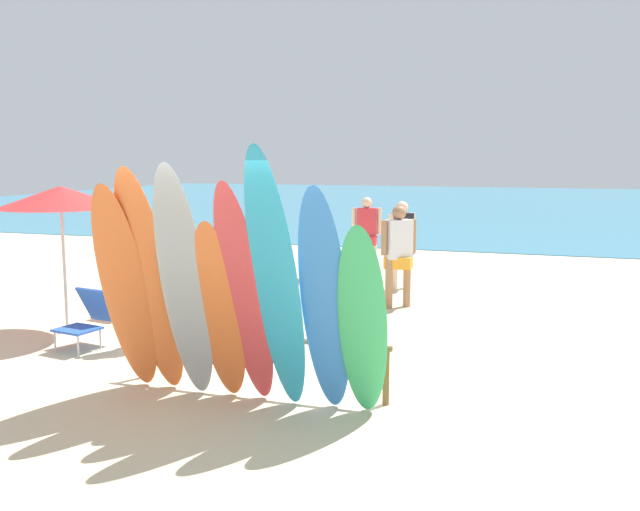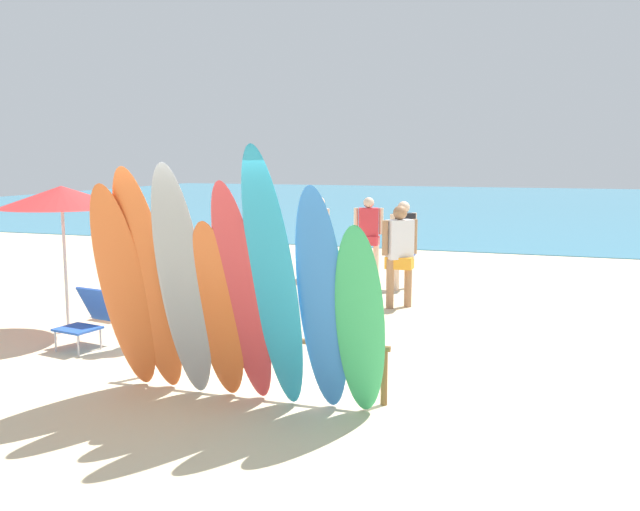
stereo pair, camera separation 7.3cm
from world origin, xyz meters
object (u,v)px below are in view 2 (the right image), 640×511
Objects in this scene: surfboard_orange_0 at (124,290)px; surfboard_blue_6 at (322,304)px; beachgoer_midbeach at (319,232)px; surfboard_red_4 at (243,296)px; beachgoer_strolling at (368,230)px; surfboard_grey_2 at (183,285)px; surfboard_rack at (256,346)px; beach_chair_blue at (88,316)px; surfboard_orange_3 at (218,312)px; surfboard_orange_1 at (149,284)px; surfboard_green_7 at (360,323)px; beachgoer_by_water at (158,278)px; beachgoer_near_rack at (403,239)px; surfboard_teal_5 at (274,284)px; beach_chair_red at (127,289)px; beach_umbrella at (62,197)px; beachgoer_photographing at (400,249)px.

surfboard_blue_6 is at bearing -3.79° from surfboard_orange_0.
surfboard_blue_6 is 1.40× the size of beachgoer_midbeach.
beachgoer_strolling is at bearing 101.20° from surfboard_red_4.
surfboard_rack is at bearing 45.02° from surfboard_grey_2.
surfboard_orange_3 is at bearing -17.27° from beach_chair_blue.
surfboard_orange_1 is (0.29, 0.01, 0.08)m from surfboard_orange_0.
surfboard_blue_6 reaches higher than beachgoer_midbeach.
surfboard_orange_1 is 1.26× the size of surfboard_green_7.
surfboard_orange_0 is 1.49× the size of beachgoer_by_water.
surfboard_green_7 reaches higher than beach_chair_blue.
surfboard_grey_2 reaches higher than beachgoer_by_water.
surfboard_rack is 6.25m from beachgoer_near_rack.
surfboard_teal_5 reaches higher than surfboard_blue_6.
surfboard_teal_5 reaches higher than beachgoer_by_water.
beach_chair_blue is at bearing 159.17° from surfboard_red_4.
beachgoer_strolling is (-0.54, 8.12, -0.00)m from surfboard_orange_3.
surfboard_orange_3 reaches higher than beachgoer_by_water.
beachgoer_near_rack is (0.50, 6.74, 0.01)m from surfboard_orange_3.
beach_chair_red is (-3.23, 3.15, -0.54)m from surfboard_orange_3.
beach_umbrella is at bearing -88.97° from beach_chair_red.
surfboard_red_4 is 4.33m from beach_umbrella.
surfboard_teal_5 is 4.68m from beach_umbrella.
surfboard_rack is 1.22× the size of surfboard_red_4.
beachgoer_by_water is at bearing 133.09° from surfboard_orange_3.
surfboard_orange_0 is at bearing -179.22° from surfboard_orange_3.
beach_chair_blue is at bearing -173.52° from beachgoer_near_rack.
beach_chair_red is (-2.17, 3.21, -0.72)m from surfboard_orange_0.
surfboard_green_7 is at bearing 149.43° from beachgoer_midbeach.
surfboard_rack is 7.01m from beachgoer_midbeach.
surfboard_rack is 1.33m from surfboard_orange_1.
surfboard_rack is 1.47× the size of surfboard_orange_3.
surfboard_rack is 0.89m from surfboard_red_4.
surfboard_grey_2 reaches higher than beach_chair_red.
beachgoer_by_water is (-3.28, 1.77, -0.05)m from surfboard_green_7.
beach_umbrella is (-2.05, -5.36, 0.98)m from beachgoer_midbeach.
beach_chair_red is (-3.91, 3.31, -0.90)m from surfboard_teal_5.
beachgoer_by_water is 1.05m from beach_chair_blue.
surfboard_blue_6 is at bearing -10.42° from beach_chair_blue.
surfboard_orange_1 is 1.07m from surfboard_red_4.
beachgoer_by_water is (-1.97, 1.24, 0.43)m from surfboard_rack.
surfboard_orange_0 is 7.40m from beachgoer_midbeach.
surfboard_teal_5 is 1.31× the size of beach_umbrella.
surfboard_grey_2 is 1.22× the size of beach_umbrella.
surfboard_red_4 is 3.01× the size of beach_chair_red.
surfboard_green_7 is 3.73m from beachgoer_by_water.
beachgoer_photographing is at bearing 75.92° from surfboard_orange_1.
surfboard_orange_0 is (-1.24, -0.58, 0.65)m from surfboard_rack.
surfboard_orange_0 is 0.92× the size of surfboard_grey_2.
beachgoer_near_rack is at bearing 73.08° from surfboard_orange_0.
surfboard_red_4 is 3.00× the size of beach_chair_blue.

